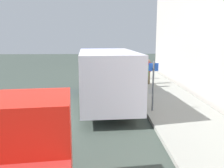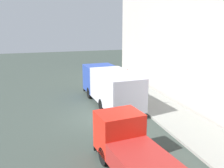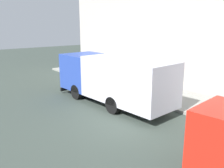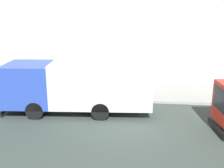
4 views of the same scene
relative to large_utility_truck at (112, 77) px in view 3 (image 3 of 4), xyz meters
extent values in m
plane|color=#343E38|center=(-1.18, -2.49, -1.60)|extent=(80.00, 80.00, 0.00)
cube|color=gray|center=(3.45, -2.49, -1.53)|extent=(3.27, 30.00, 0.15)
cube|color=#B8AFA7|center=(5.58, -2.49, 4.35)|extent=(0.50, 30.00, 11.92)
cube|color=#2843A2|center=(-0.18, 2.68, -0.01)|extent=(2.66, 2.68, 2.26)
cube|color=black|center=(-0.26, 3.91, 0.26)|extent=(2.09, 0.20, 1.27)
cube|color=silver|center=(0.08, -1.25, 0.04)|extent=(2.84, 5.50, 2.36)
cube|color=black|center=(-0.26, 3.99, -1.35)|extent=(2.40, 0.28, 0.24)
cylinder|color=black|center=(-1.24, 2.10, -1.14)|extent=(0.36, 0.95, 0.93)
cylinder|color=black|center=(0.95, 2.25, -1.14)|extent=(0.36, 0.95, 0.93)
cylinder|color=black|center=(-1.01, -1.32, -1.14)|extent=(0.36, 0.95, 0.93)
cylinder|color=black|center=(1.18, -1.18, -1.14)|extent=(0.36, 0.95, 0.93)
cube|color=black|center=(-1.95, -7.02, -0.01)|extent=(1.74, 0.26, 1.06)
cube|color=black|center=(-1.96, -6.94, -1.37)|extent=(1.99, 0.35, 0.24)
cylinder|color=#564D45|center=(2.71, 3.39, -1.05)|extent=(0.32, 0.32, 0.80)
cylinder|color=#448044|center=(2.71, 3.39, -0.32)|extent=(0.43, 0.43, 0.67)
sphere|color=#896E50|center=(2.71, 3.39, 0.13)|extent=(0.23, 0.23, 0.23)
cylinder|color=brown|center=(3.13, 4.64, -1.01)|extent=(0.37, 0.37, 0.88)
cylinder|color=maroon|center=(3.13, 4.64, -0.25)|extent=(0.49, 0.49, 0.66)
sphere|color=#9A614F|center=(3.13, 4.64, 0.18)|extent=(0.20, 0.20, 0.20)
cylinder|color=brown|center=(2.81, 6.70, -1.05)|extent=(0.28, 0.28, 0.80)
cylinder|color=#27252C|center=(2.81, 6.70, -0.36)|extent=(0.38, 0.38, 0.59)
sphere|color=brown|center=(2.81, 6.70, 0.06)|extent=(0.24, 0.24, 0.24)
cylinder|color=#4C5156|center=(2.13, -1.82, -0.32)|extent=(0.08, 0.08, 2.25)
cube|color=blue|center=(2.13, -1.80, 0.55)|extent=(0.44, 0.03, 0.36)
camera|label=1|loc=(-0.17, -12.66, 1.90)|focal=39.71mm
camera|label=2|loc=(-5.35, -18.19, 4.87)|focal=39.70mm
camera|label=3|loc=(-8.50, -10.78, 3.04)|focal=38.40mm
camera|label=4|loc=(-14.17, -3.27, 4.04)|focal=44.02mm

